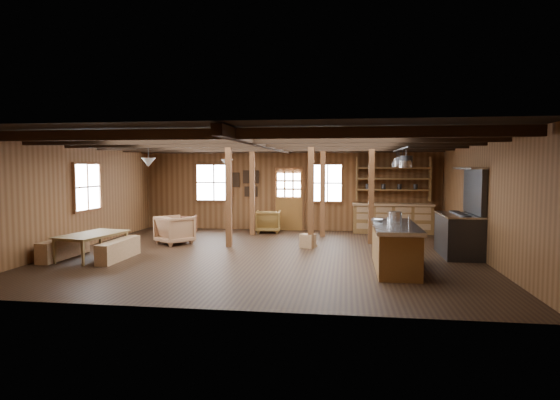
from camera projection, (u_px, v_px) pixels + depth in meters
name	position (u px, v px, depth m)	size (l,w,h in m)	color
room	(267.00, 197.00, 11.32)	(10.04, 9.04, 2.84)	black
ceiling_joists	(268.00, 144.00, 11.41)	(9.80, 8.82, 0.18)	black
timber_posts	(297.00, 193.00, 13.31)	(3.95, 2.35, 2.80)	#4E3016
back_door	(289.00, 204.00, 15.75)	(1.02, 0.08, 2.15)	brown
window_back_left	(214.00, 183.00, 16.08)	(1.32, 0.06, 1.32)	white
window_back_right	(328.00, 183.00, 15.53)	(1.02, 0.06, 1.32)	white
window_left	(87.00, 187.00, 12.49)	(0.14, 1.24, 1.32)	white
notice_boards	(245.00, 182.00, 15.92)	(1.08, 0.03, 0.90)	beige
back_counter	(393.00, 215.00, 15.06)	(2.55, 0.60, 2.45)	brown
pendant_lamps	(190.00, 163.00, 12.56)	(1.86, 2.36, 0.66)	#2B2B2D
pot_rack	(402.00, 161.00, 11.00)	(0.36, 3.00, 0.46)	#2B2B2D
kitchen_island	(395.00, 246.00, 9.73)	(0.89, 2.50, 1.20)	brown
step_stool	(308.00, 241.00, 12.33)	(0.41, 0.29, 0.36)	olive
commercial_range	(461.00, 228.00, 11.16)	(0.88, 1.72, 2.13)	#2B2B2D
dining_table	(94.00, 246.00, 10.86)	(1.67, 0.93, 0.59)	olive
bench_wall	(64.00, 248.00, 10.97)	(0.32, 1.69, 0.46)	olive
bench_aisle	(119.00, 250.00, 10.78)	(0.31, 1.63, 0.45)	olive
armchair_a	(184.00, 225.00, 14.61)	(0.67, 0.69, 0.63)	brown
armchair_b	(268.00, 221.00, 15.23)	(0.78, 0.80, 0.73)	brown
armchair_c	(175.00, 230.00, 12.95)	(0.84, 0.87, 0.79)	#956743
counter_pot	(395.00, 216.00, 10.51)	(0.31, 0.31, 0.19)	#ADB0B4
bowl	(377.00, 220.00, 10.19)	(0.24, 0.24, 0.06)	silver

